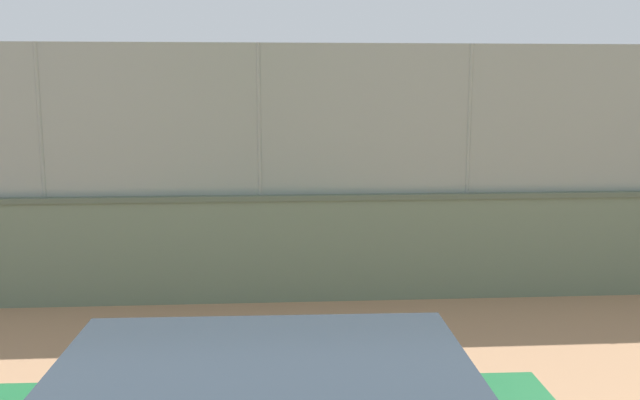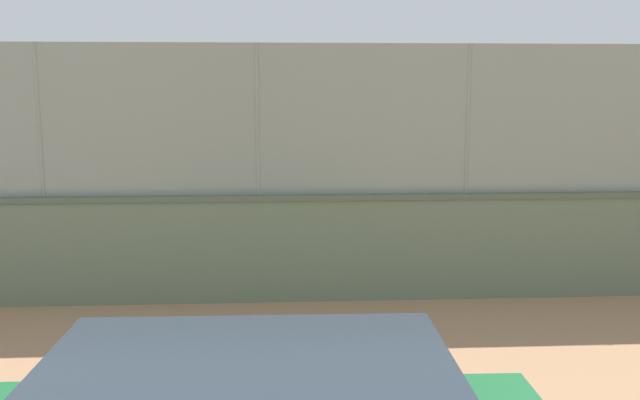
% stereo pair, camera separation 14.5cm
% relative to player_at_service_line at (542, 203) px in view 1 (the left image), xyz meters
% --- Properties ---
extents(ground_plane, '(260.00, 260.00, 0.00)m').
position_rel_player_at_service_line_xyz_m(ground_plane, '(4.97, -7.96, -0.94)').
color(ground_plane, tan).
extents(perimeter_wall, '(32.58, 1.32, 1.66)m').
position_rel_player_at_service_line_xyz_m(perimeter_wall, '(5.75, 2.96, -0.11)').
color(perimeter_wall, slate).
rests_on(perimeter_wall, ground_plane).
extents(fence_panel_on_wall, '(31.99, 1.00, 2.26)m').
position_rel_player_at_service_line_xyz_m(fence_panel_on_wall, '(5.75, 2.96, 1.85)').
color(fence_panel_on_wall, gray).
rests_on(fence_panel_on_wall, perimeter_wall).
extents(player_at_service_line, '(0.73, 1.18, 1.60)m').
position_rel_player_at_service_line_xyz_m(player_at_service_line, '(0.00, 0.00, 0.00)').
color(player_at_service_line, '#B2B2B2').
rests_on(player_at_service_line, ground_plane).
extents(player_crossing_court, '(0.71, 1.09, 1.64)m').
position_rel_player_at_service_line_xyz_m(player_crossing_court, '(8.17, -0.80, 0.03)').
color(player_crossing_court, '#591919').
rests_on(player_crossing_court, ground_plane).
extents(sports_ball, '(0.08, 0.08, 0.08)m').
position_rel_player_at_service_line_xyz_m(sports_ball, '(0.95, 2.37, -0.90)').
color(sports_ball, orange).
rests_on(sports_ball, ground_plane).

